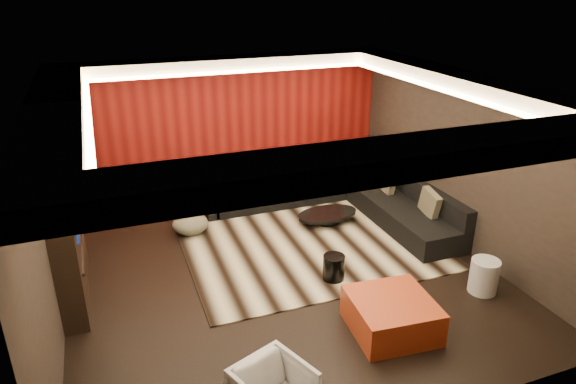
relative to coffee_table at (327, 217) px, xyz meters
name	(u,v)px	position (x,y,z in m)	size (l,w,h in m)	color
floor	(283,275)	(-1.33, -1.34, -0.12)	(6.00, 6.00, 0.02)	black
ceiling	(283,85)	(-1.33, -1.34, 2.70)	(6.00, 6.00, 0.02)	silver
wall_back	(228,131)	(-1.33, 1.67, 1.29)	(6.00, 0.02, 2.80)	black
wall_left	(45,221)	(-4.34, -1.34, 1.29)	(0.02, 6.00, 2.80)	black
wall_right	(463,162)	(1.68, -1.34, 1.29)	(0.02, 6.00, 2.80)	black
red_feature_wall	(229,131)	(-1.33, 1.63, 1.29)	(5.98, 0.05, 2.78)	#6B0C0A
soffit_back	(229,63)	(-1.33, 1.36, 2.58)	(6.00, 0.60, 0.22)	silver
soffit_front	(395,158)	(-1.33, -4.04, 2.58)	(6.00, 0.60, 0.22)	silver
soffit_left	(54,112)	(-4.03, -1.34, 2.58)	(0.60, 4.80, 0.22)	silver
soffit_right	(457,80)	(1.37, -1.34, 2.58)	(0.60, 4.80, 0.22)	silver
cove_back	(234,72)	(-1.33, 1.02, 2.49)	(4.80, 0.08, 0.04)	#FFD899
cove_front	(374,156)	(-1.33, -3.70, 2.49)	(4.80, 0.08, 0.04)	#FFD899
cove_left	(88,117)	(-3.69, -1.34, 2.49)	(0.08, 4.80, 0.04)	#FFD899
cove_right	(437,88)	(1.03, -1.34, 2.49)	(0.08, 4.80, 0.04)	#FFD899
tv_surround	(65,221)	(-4.18, -0.74, 0.99)	(0.30, 2.00, 2.20)	black
tv_screen	(74,195)	(-4.02, -0.74, 1.34)	(0.04, 1.30, 0.80)	black
tv_shelf	(82,246)	(-4.02, -0.74, 0.59)	(0.04, 1.60, 0.04)	black
rug	(311,246)	(-0.61, -0.71, -0.10)	(4.00, 3.00, 0.02)	beige
coffee_table	(327,217)	(0.00, 0.00, 0.00)	(1.11, 1.11, 0.19)	black
drum_stool	(334,267)	(-0.69, -1.73, 0.09)	(0.32, 0.32, 0.37)	black
striped_pouf	(190,224)	(-2.36, 0.46, 0.07)	(0.60, 0.60, 0.33)	#C1BC96
white_side_table	(484,276)	(1.13, -2.73, 0.13)	(0.39, 0.39, 0.49)	silver
orange_ottoman	(391,315)	(-0.52, -3.02, 0.10)	(0.98, 0.98, 0.44)	#982C13
sectional_sofa	(335,196)	(0.41, 0.52, 0.15)	(3.65, 3.50, 0.75)	black
throw_pillows	(336,178)	(0.41, 0.55, 0.51)	(3.18, 2.81, 0.50)	#C5BB90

